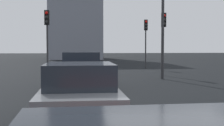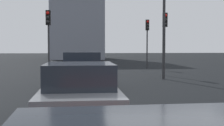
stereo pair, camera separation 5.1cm
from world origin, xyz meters
name	(u,v)px [view 1 (the left image)]	position (x,y,z in m)	size (l,w,h in m)	color
car_navy_right_lead	(81,71)	(8.49, 1.64, 0.78)	(4.33, 2.02, 1.64)	#141E4C
car_grey_right_second	(80,94)	(2.05, 1.75, 0.72)	(4.08, 2.07, 1.48)	slate
traffic_light_near_left	(146,33)	(19.98, -4.00, 2.98)	(0.32, 0.28, 4.15)	#2D2D30
traffic_light_near_right	(47,29)	(13.58, 3.63, 2.95)	(0.32, 0.30, 4.10)	#2D2D30
traffic_light_far_left	(164,31)	(13.66, -3.72, 2.90)	(0.32, 0.29, 4.03)	#2D2D30
street_lamp_kerbside	(163,0)	(11.69, -3.10, 4.53)	(0.56, 0.36, 7.74)	#2D2D30
building_facade_left	(75,3)	(41.69, 2.00, 8.52)	(8.67, 7.75, 17.04)	gray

